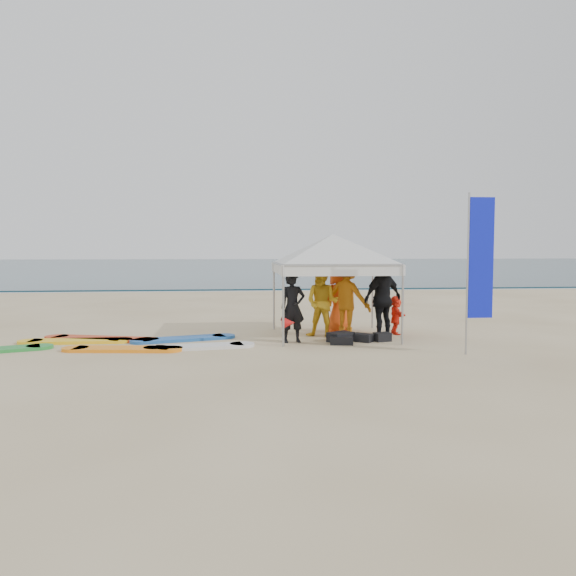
% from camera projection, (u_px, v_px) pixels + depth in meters
% --- Properties ---
extents(ground, '(120.00, 120.00, 0.00)m').
position_uv_depth(ground, '(292.00, 361.00, 10.63)').
color(ground, beige).
rests_on(ground, ground).
extents(ocean, '(160.00, 84.00, 0.08)m').
position_uv_depth(ocean, '(240.00, 265.00, 70.17)').
color(ocean, '#0C2633').
rests_on(ocean, ground).
extents(shoreline_foam, '(160.00, 1.20, 0.01)m').
position_uv_depth(shoreline_foam, '(253.00, 290.00, 28.69)').
color(shoreline_foam, silver).
rests_on(shoreline_foam, ground).
extents(person_black_a, '(0.64, 0.49, 1.59)m').
position_uv_depth(person_black_a, '(293.00, 307.00, 12.66)').
color(person_black_a, black).
rests_on(person_black_a, ground).
extents(person_yellow, '(1.02, 0.94, 1.68)m').
position_uv_depth(person_yellow, '(322.00, 303.00, 13.36)').
color(person_yellow, yellow).
rests_on(person_yellow, ground).
extents(person_orange_a, '(1.38, 1.33, 1.89)m').
position_uv_depth(person_orange_a, '(348.00, 297.00, 13.73)').
color(person_orange_a, '#C76E11').
rests_on(person_orange_a, ground).
extents(person_black_b, '(1.20, 0.95, 1.90)m').
position_uv_depth(person_black_b, '(383.00, 299.00, 13.12)').
color(person_black_b, black).
rests_on(person_black_b, ground).
extents(person_orange_b, '(0.97, 0.84, 1.67)m').
position_uv_depth(person_orange_b, '(339.00, 299.00, 14.24)').
color(person_orange_b, '#D74913').
rests_on(person_orange_b, ground).
extents(person_seated, '(0.33, 0.90, 0.96)m').
position_uv_depth(person_seated, '(396.00, 315.00, 13.90)').
color(person_seated, red).
rests_on(person_seated, ground).
extents(canopy_tent, '(3.74, 3.74, 2.82)m').
position_uv_depth(canopy_tent, '(333.00, 235.00, 13.43)').
color(canopy_tent, '#A5A5A8').
rests_on(canopy_tent, ground).
extents(feather_flag, '(0.55, 0.04, 3.23)m').
position_uv_depth(feather_flag, '(479.00, 260.00, 11.14)').
color(feather_flag, '#A5A5A8').
rests_on(feather_flag, ground).
extents(marker_pennant, '(0.28, 0.28, 0.64)m').
position_uv_depth(marker_pennant, '(288.00, 323.00, 12.29)').
color(marker_pennant, '#A5A5A8').
rests_on(marker_pennant, ground).
extents(gear_pile, '(1.51, 0.84, 0.22)m').
position_uv_depth(gear_pile, '(352.00, 338.00, 12.72)').
color(gear_pile, black).
rests_on(gear_pile, ground).
extents(surfboard_spread, '(5.92, 2.40, 0.07)m').
position_uv_depth(surfboard_spread, '(116.00, 344.00, 12.34)').
color(surfboard_spread, orange).
rests_on(surfboard_spread, ground).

